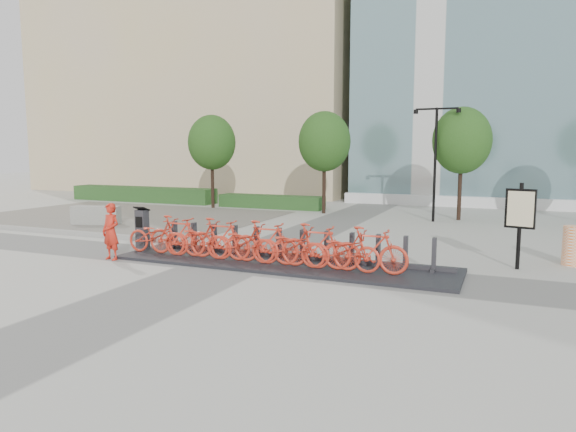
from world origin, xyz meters
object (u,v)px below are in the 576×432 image
at_px(bike_0, 157,236).
at_px(map_sign, 520,212).
at_px(kiosk, 142,228).
at_px(jersey_barrier, 96,215).
at_px(worker_red, 111,232).
at_px(construction_barrel, 574,246).

distance_m(bike_0, map_sign, 10.21).
relative_size(bike_0, map_sign, 0.87).
xyz_separation_m(bike_0, kiosk, (-0.94, 0.51, 0.11)).
relative_size(jersey_barrier, map_sign, 0.89).
bearing_deg(worker_red, map_sign, 24.12).
xyz_separation_m(worker_red, jersey_barrier, (-5.71, 5.42, -0.43)).
bearing_deg(map_sign, kiosk, -157.46).
height_order(bike_0, jersey_barrier, bike_0).
relative_size(bike_0, jersey_barrier, 0.98).
bearing_deg(jersey_barrier, worker_red, -61.01).
bearing_deg(construction_barrel, bike_0, -163.31).
distance_m(jersey_barrier, map_sign, 16.65).
relative_size(bike_0, worker_red, 1.22).
xyz_separation_m(kiosk, jersey_barrier, (-5.63, 3.94, -0.32)).
bearing_deg(worker_red, bike_0, 55.39).
height_order(worker_red, jersey_barrier, worker_red).
distance_m(bike_0, jersey_barrier, 7.95).
xyz_separation_m(bike_0, worker_red, (-0.86, -0.96, 0.22)).
height_order(jersey_barrier, map_sign, map_sign).
bearing_deg(kiosk, jersey_barrier, 144.44).
bearing_deg(map_sign, bike_0, -153.73).
relative_size(construction_barrel, jersey_barrier, 0.53).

